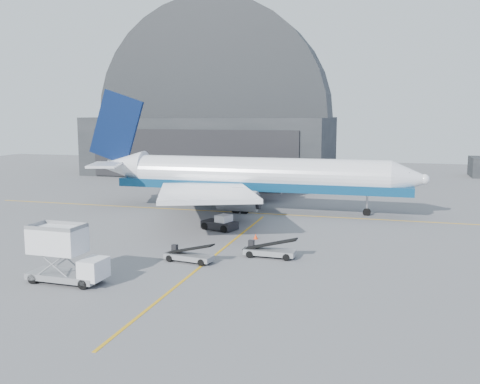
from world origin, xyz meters
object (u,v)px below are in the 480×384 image
(belt_loader_a, at_px, (189,256))
(belt_loader_b, at_px, (269,251))
(catering_truck, at_px, (64,255))
(airliner, at_px, (246,176))
(pushback_tug, at_px, (220,224))

(belt_loader_a, xyz_separation_m, belt_loader_b, (6.43, 3.38, 0.03))
(belt_loader_b, bearing_deg, catering_truck, -138.31)
(catering_truck, height_order, belt_loader_a, catering_truck)
(airliner, height_order, pushback_tug, airliner)
(belt_loader_a, bearing_deg, belt_loader_b, 36.67)
(pushback_tug, xyz_separation_m, belt_loader_b, (7.75, -9.79, -0.08))
(belt_loader_a, relative_size, belt_loader_b, 0.96)
(catering_truck, relative_size, belt_loader_b, 1.26)
(pushback_tug, bearing_deg, catering_truck, -86.30)
(airliner, bearing_deg, pushback_tug, -87.60)
(belt_loader_b, bearing_deg, belt_loader_a, -150.75)
(catering_truck, distance_m, pushback_tug, 21.93)
(pushback_tug, bearing_deg, belt_loader_a, -65.54)
(catering_truck, height_order, belt_loader_b, catering_truck)
(pushback_tug, distance_m, belt_loader_b, 12.48)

